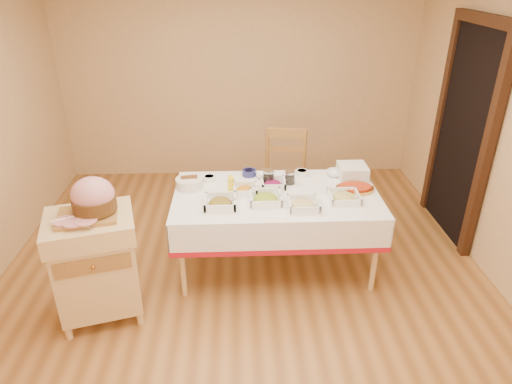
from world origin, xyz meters
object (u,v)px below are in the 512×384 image
dining_chair (284,178)px  brass_platter (355,188)px  preserve_jar_right (290,178)px  bread_basket (189,183)px  dining_table (276,209)px  mustard_bottle (231,184)px  ham_on_board (92,200)px  plate_stack (352,171)px  preserve_jar_left (268,177)px  butcher_cart (96,261)px

dining_chair → brass_platter: (0.56, -0.77, 0.25)m
preserve_jar_right → bread_basket: size_ratio=0.50×
dining_table → dining_chair: dining_chair is taller
dining_table → mustard_bottle: 0.47m
preserve_jar_right → ham_on_board: bearing=-153.1°
dining_chair → bread_basket: 1.17m
plate_stack → dining_chair: bearing=139.7°
dining_chair → preserve_jar_right: (-0.01, -0.61, 0.28)m
ham_on_board → brass_platter: (2.12, 0.62, -0.26)m
plate_stack → brass_platter: 0.28m
plate_stack → preserve_jar_left: bearing=-173.3°
butcher_cart → mustard_bottle: mustard_bottle is taller
ham_on_board → plate_stack: 2.35m
preserve_jar_left → dining_table: bearing=-75.0°
ham_on_board → brass_platter: bearing=16.4°
butcher_cart → preserve_jar_left: (1.40, 0.84, 0.30)m
preserve_jar_left → preserve_jar_right: bearing=-3.5°
bread_basket → plate_stack: 1.54m
dining_chair → mustard_bottle: dining_chair is taller
ham_on_board → preserve_jar_right: size_ratio=3.68×
butcher_cart → dining_chair: dining_chair is taller
butcher_cart → preserve_jar_left: bearing=30.9°
ham_on_board → preserve_jar_right: 1.76m
mustard_bottle → plate_stack: mustard_bottle is taller
dining_chair → plate_stack: size_ratio=3.94×
butcher_cart → mustard_bottle: 1.29m
butcher_cart → brass_platter: bearing=16.9°
butcher_cart → dining_chair: (1.61, 1.43, 0.02)m
mustard_bottle → plate_stack: (1.15, 0.26, -0.02)m
dining_chair → preserve_jar_left: (-0.21, -0.60, 0.29)m
dining_chair → mustard_bottle: (-0.56, -0.76, 0.31)m
mustard_bottle → brass_platter: 1.12m
plate_stack → bread_basket: bearing=-174.6°
brass_platter → bread_basket: bearing=175.2°
plate_stack → brass_platter: size_ratio=0.76×
butcher_cart → preserve_jar_right: size_ratio=7.43×
dining_chair → ham_on_board: (-1.57, -1.40, 0.50)m
preserve_jar_left → mustard_bottle: bearing=-154.6°
dining_table → preserve_jar_left: preserve_jar_left is taller
preserve_jar_right → brass_platter: preserve_jar_right is taller
dining_chair → bread_basket: bearing=-145.4°
preserve_jar_right → brass_platter: size_ratio=0.36×
butcher_cart → brass_platter: 2.28m
preserve_jar_right → plate_stack: (0.61, 0.11, 0.01)m
ham_on_board → mustard_bottle: ham_on_board is taller
dining_chair → bread_basket: (-0.94, -0.65, 0.27)m
butcher_cart → plate_stack: butcher_cart is taller
mustard_bottle → bread_basket: 0.40m
bread_basket → preserve_jar_right: bearing=2.4°
bread_basket → plate_stack: plate_stack is taller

